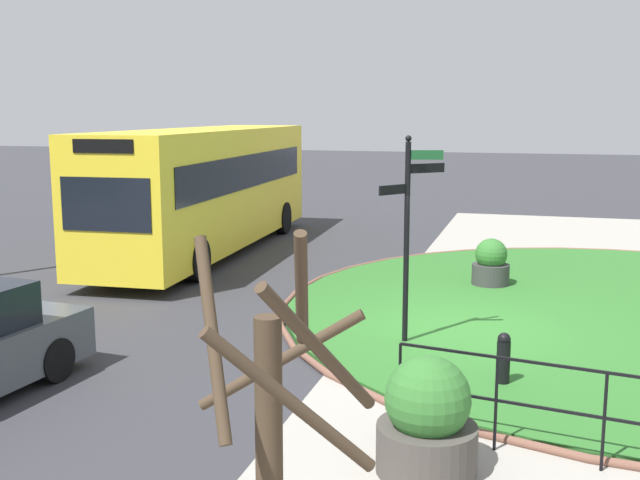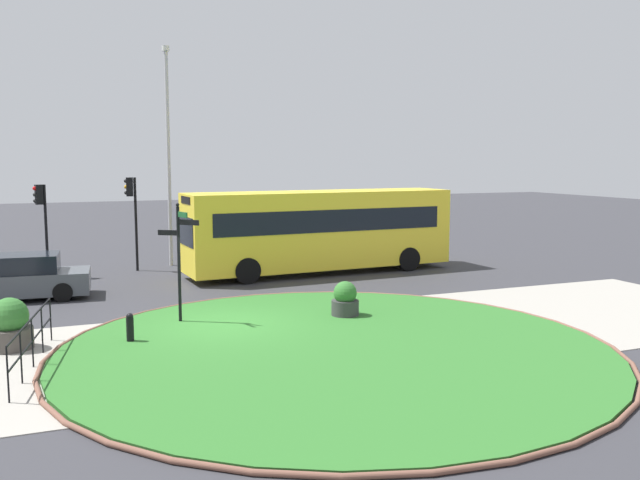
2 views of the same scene
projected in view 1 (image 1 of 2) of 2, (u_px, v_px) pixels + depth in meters
The scene contains 9 objects.
ground at pixel (460, 333), 13.30m from camera, with size 120.00×120.00×0.00m, color #333338.
sidewalk_paving at pixel (590, 343), 12.72m from camera, with size 32.00×7.69×0.02m, color #9E998E.
signpost_directional at pixel (409, 225), 12.23m from camera, with size 1.00×0.91×3.46m.
bollard_foreground at pixel (503, 360), 10.57m from camera, with size 0.19×0.19×0.82m.
railing_grass_edge at pixel (605, 408), 8.07m from camera, with size 0.84×4.58×1.13m.
bus_yellow at pixel (208, 187), 20.72m from camera, with size 11.23×2.95×3.37m.
planter_near_signpost at pixel (491, 266), 16.59m from camera, with size 0.81×0.81×1.11m.
planter_kerbside at pixel (427, 422), 8.08m from camera, with size 1.08×1.08×1.30m.
street_tree_bare at pixel (273, 448), 5.09m from camera, with size 1.53×1.51×3.12m.
Camera 1 is at (-13.02, -1.19, 3.83)m, focal length 42.79 mm.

